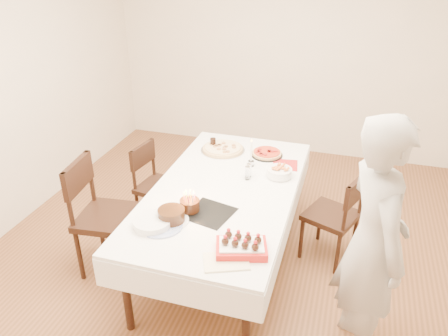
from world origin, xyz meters
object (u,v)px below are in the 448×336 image
(pasta_bowl, at_px, (279,172))
(birthday_cake, at_px, (190,201))
(taper_candle, at_px, (251,152))
(layer_cake, at_px, (171,215))
(person, at_px, (373,244))
(pizza_white, at_px, (223,149))
(cola_glass, at_px, (213,143))
(pizza_pepperoni, at_px, (267,153))
(chair_left_dessert, at_px, (109,217))
(dining_table, at_px, (224,226))
(chair_right_savory, at_px, (331,215))
(strawberry_box, at_px, (241,247))
(chair_left_savory, at_px, (160,187))

(pasta_bowl, xyz_separation_m, birthday_cake, (-0.55, -0.73, 0.04))
(taper_candle, xyz_separation_m, birthday_cake, (-0.26, -0.85, -0.05))
(pasta_bowl, distance_m, taper_candle, 0.32)
(layer_cake, bearing_deg, person, -1.25)
(pizza_white, bearing_deg, birthday_cake, -86.16)
(cola_glass, bearing_deg, taper_candle, -29.80)
(pizza_white, distance_m, pizza_pepperoni, 0.43)
(person, height_order, birthday_cake, person)
(cola_glass, distance_m, layer_cake, 1.28)
(birthday_cake, bearing_deg, pizza_pepperoni, 72.06)
(chair_left_dessert, bearing_deg, person, 166.81)
(taper_candle, distance_m, birthday_cake, 0.89)
(chair_left_dessert, height_order, layer_cake, chair_left_dessert)
(dining_table, height_order, taper_candle, taper_candle)
(chair_right_savory, height_order, pizza_white, chair_right_savory)
(chair_right_savory, relative_size, strawberry_box, 2.63)
(strawberry_box, bearing_deg, cola_glass, 114.85)
(dining_table, height_order, birthday_cake, birthday_cake)
(chair_left_savory, bearing_deg, dining_table, 163.29)
(layer_cake, bearing_deg, chair_left_dessert, 162.42)
(person, distance_m, layer_cake, 1.39)
(person, relative_size, taper_candle, 6.51)
(chair_left_savory, xyz_separation_m, birthday_cake, (0.61, -0.76, 0.41))
(person, height_order, taper_candle, person)
(pizza_white, xyz_separation_m, taper_candle, (0.34, -0.23, 0.11))
(dining_table, distance_m, cola_glass, 0.89)
(taper_candle, bearing_deg, chair_left_savory, -174.22)
(chair_left_savory, height_order, cola_glass, cola_glass)
(chair_right_savory, distance_m, birthday_cake, 1.32)
(person, xyz_separation_m, pizza_white, (-1.38, 1.28, -0.10))
(chair_left_dessert, xyz_separation_m, birthday_cake, (0.75, -0.05, 0.32))
(chair_left_dessert, distance_m, pizza_pepperoni, 1.55)
(pizza_pepperoni, bearing_deg, pizza_white, -176.99)
(chair_left_dessert, height_order, taper_candle, chair_left_dessert)
(dining_table, bearing_deg, taper_candle, 76.05)
(pasta_bowl, bearing_deg, pizza_white, 150.24)
(chair_left_savory, xyz_separation_m, strawberry_box, (1.11, -1.12, 0.37))
(person, distance_m, taper_candle, 1.48)
(pizza_pepperoni, xyz_separation_m, pasta_bowl, (0.19, -0.38, 0.02))
(chair_left_savory, relative_size, cola_glass, 8.07)
(dining_table, bearing_deg, cola_glass, 114.82)
(dining_table, xyz_separation_m, birthday_cake, (-0.15, -0.39, 0.46))
(person, relative_size, strawberry_box, 5.27)
(dining_table, bearing_deg, pizza_white, 107.89)
(chair_right_savory, bearing_deg, chair_left_savory, -159.34)
(taper_candle, bearing_deg, cola_glass, 150.20)
(chair_left_savory, bearing_deg, strawberry_box, 143.93)
(chair_right_savory, distance_m, chair_left_dessert, 1.90)
(pasta_bowl, relative_size, cola_glass, 2.04)
(chair_right_savory, height_order, strawberry_box, chair_right_savory)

